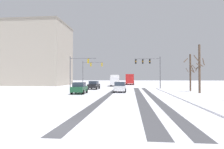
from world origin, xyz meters
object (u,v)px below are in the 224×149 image
traffic_signal_near_left (77,67)px  office_building_far_left_block (34,55)px  traffic_signal_far_left (90,68)px  box_truck_delivery (115,80)px  car_white_second (120,87)px  car_black_lead (94,85)px  bare_tree_sidewalk_mid (199,68)px  traffic_signal_near_right (150,65)px  bus_oncoming (130,79)px  car_dark_green_third (79,88)px  bare_tree_sidewalk_far (190,72)px

traffic_signal_near_left → office_building_far_left_block: 27.14m
traffic_signal_near_left → traffic_signal_far_left: 10.07m
box_truck_delivery → car_white_second: bearing=-83.1°
car_black_lead → bare_tree_sidewalk_mid: bare_tree_sidewalk_mid is taller
traffic_signal_near_right → car_black_lead: bearing=-170.4°
traffic_signal_near_right → office_building_far_left_block: office_building_far_left_block is taller
traffic_signal_near_left → bus_oncoming: (10.31, 26.95, -2.38)m
car_dark_green_third → box_truck_delivery: (2.97, 24.79, 0.82)m
traffic_signal_near_left → car_white_second: traffic_signal_near_left is taller
car_black_lead → bare_tree_sidewalk_far: bare_tree_sidewalk_far is taller
bare_tree_sidewalk_mid → car_black_lead: bearing=156.2°
bus_oncoming → car_black_lead: bearing=-104.6°
traffic_signal_near_left → car_black_lead: size_ratio=1.56×
traffic_signal_near_right → bare_tree_sidewalk_mid: 11.50m
car_dark_green_third → bare_tree_sidewalk_mid: bearing=9.2°
box_truck_delivery → office_building_far_left_block: bearing=170.5°
traffic_signal_far_left → car_black_lead: 11.01m
traffic_signal_near_left → traffic_signal_near_right: bearing=8.0°
box_truck_delivery → bare_tree_sidewalk_far: bearing=-50.0°
car_black_lead → bare_tree_sidewalk_far: size_ratio=0.66×
car_white_second → bare_tree_sidewalk_far: 12.90m
traffic_signal_near_left → traffic_signal_near_right: same height
traffic_signal_near_left → bare_tree_sidewalk_mid: bearing=-20.0°
bare_tree_sidewalk_mid → office_building_far_left_block: bearing=146.6°
traffic_signal_far_left → car_black_lead: (2.99, -9.90, -3.79)m
traffic_signal_far_left → car_white_second: traffic_signal_far_left is taller
car_black_lead → bus_oncoming: bearing=75.4°
traffic_signal_near_right → bare_tree_sidewalk_far: size_ratio=1.02×
traffic_signal_far_left → box_truck_delivery: (5.95, 4.40, -2.97)m
bus_oncoming → bare_tree_sidewalk_far: bearing=-70.6°
traffic_signal_near_right → traffic_signal_far_left: same height
car_black_lead → car_white_second: bearing=-52.6°
car_black_lead → car_dark_green_third: size_ratio=1.00×
box_truck_delivery → car_black_lead: bearing=-101.7°
traffic_signal_near_left → car_white_second: bearing=-38.7°
traffic_signal_near_left → box_truck_delivery: size_ratio=0.87×
car_dark_green_third → traffic_signal_near_right: bearing=48.1°
car_black_lead → traffic_signal_near_left: bearing=-177.3°
bare_tree_sidewalk_mid → bare_tree_sidewalk_far: bearing=88.9°
car_dark_green_third → car_black_lead: bearing=89.9°
car_black_lead → car_dark_green_third: bearing=-90.1°
traffic_signal_near_right → car_dark_green_third: 17.06m
traffic_signal_near_left → office_building_far_left_block: office_building_far_left_block is taller
traffic_signal_near_right → box_truck_delivery: 15.17m
traffic_signal_far_left → bus_oncoming: 19.79m
bare_tree_sidewalk_mid → box_truck_delivery: bearing=123.3°
traffic_signal_near_left → bare_tree_sidewalk_far: bearing=-7.7°
traffic_signal_near_right → bus_oncoming: size_ratio=0.59×
traffic_signal_near_left → office_building_far_left_block: bearing=135.6°
traffic_signal_near_left → box_truck_delivery: (6.29, 14.45, -2.74)m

